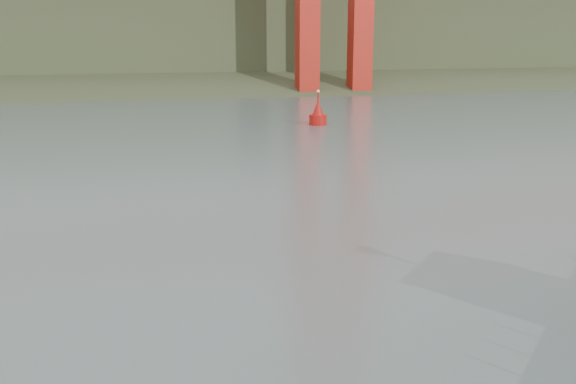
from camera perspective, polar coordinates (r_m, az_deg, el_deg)
The scene contains 3 objects.
ground at distance 19.94m, azimuth 6.52°, elevation -13.51°, with size 400.00×400.00×0.00m, color #485650.
headlands at distance 142.21m, azimuth -10.89°, elevation 13.14°, with size 500.00×105.36×27.12m.
nav_buoy at distance 64.33m, azimuth 2.68°, elevation 6.85°, with size 1.76×1.76×3.67m.
Camera 1 is at (-6.10, -16.56, 9.26)m, focal length 40.00 mm.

